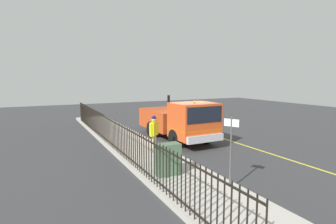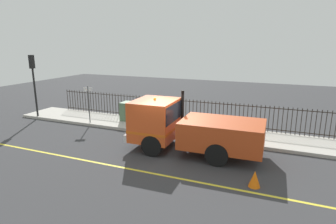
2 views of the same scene
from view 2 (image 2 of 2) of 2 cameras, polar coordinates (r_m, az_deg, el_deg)
ground_plane at (r=13.14m, az=0.70°, el=-8.02°), size 50.96×50.96×0.00m
sidewalk_slab at (r=15.91m, az=4.94°, el=-3.81°), size 2.60×23.16×0.16m
lane_marking at (r=11.17m, az=-3.94°, el=-12.18°), size 0.12×20.85×0.01m
work_truck at (r=12.77m, az=3.14°, el=-2.72°), size 2.40×6.10×2.69m
worker_standing at (r=15.80m, az=-0.82°, el=0.42°), size 0.52×0.48×1.73m
iron_fence at (r=16.75m, az=6.21°, el=-0.00°), size 0.04×19.73×1.47m
traffic_light_near at (r=20.13m, az=-25.74°, el=7.10°), size 0.32×0.24×3.99m
utility_cabinet at (r=17.85m, az=-8.47°, el=0.23°), size 0.88×0.49×1.14m
traffic_cone at (r=10.49m, az=17.18°, el=-12.84°), size 0.41×0.41×0.59m
street_sign at (r=17.51m, az=-15.83°, el=2.40°), size 0.26×0.46×2.25m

